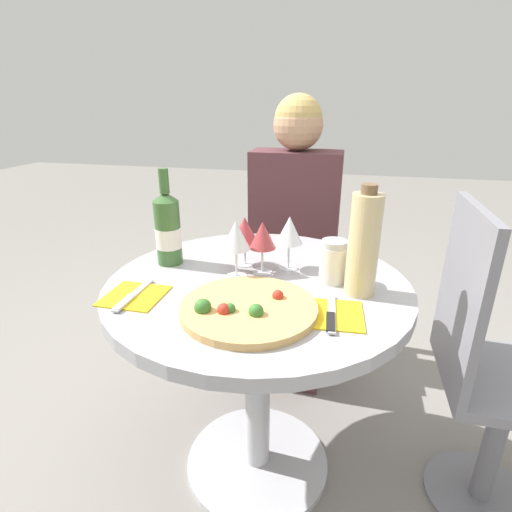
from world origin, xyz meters
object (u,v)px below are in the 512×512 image
object	(u,v)px
dining_table	(258,329)
pizza_large	(247,308)
chair_behind_diner	(295,260)
seated_diner	(291,252)
wine_bottle	(168,229)
tall_carafe	(364,244)
chair_empty_side	(487,375)

from	to	relation	value
dining_table	pizza_large	bearing A→B (deg)	-84.68
chair_behind_diner	seated_diner	size ratio (longest dim) A/B	0.78
pizza_large	dining_table	bearing A→B (deg)	95.32
wine_bottle	tall_carafe	xyz separation A→B (m)	(0.58, -0.08, 0.03)
pizza_large	wine_bottle	xyz separation A→B (m)	(-0.32, 0.25, 0.10)
chair_behind_diner	seated_diner	distance (m)	0.17
chair_empty_side	tall_carafe	bearing A→B (deg)	-82.08
seated_diner	chair_behind_diner	bearing A→B (deg)	-90.00
dining_table	tall_carafe	distance (m)	0.41
tall_carafe	pizza_large	bearing A→B (deg)	-146.96
chair_behind_diner	seated_diner	world-z (taller)	seated_diner
wine_bottle	dining_table	bearing A→B (deg)	-12.97
chair_empty_side	pizza_large	bearing A→B (deg)	-70.68
chair_empty_side	tall_carafe	world-z (taller)	tall_carafe
chair_empty_side	wine_bottle	xyz separation A→B (m)	(-0.96, 0.03, 0.36)
seated_diner	wine_bottle	world-z (taller)	seated_diner
pizza_large	tall_carafe	xyz separation A→B (m)	(0.27, 0.17, 0.13)
chair_behind_diner	chair_empty_side	distance (m)	0.98
pizza_large	tall_carafe	bearing A→B (deg)	33.04
chair_behind_diner	tall_carafe	distance (m)	0.92
chair_behind_diner	wine_bottle	size ratio (longest dim) A/B	3.18
seated_diner	wine_bottle	distance (m)	0.70
pizza_large	tall_carafe	world-z (taller)	tall_carafe
dining_table	chair_empty_side	bearing A→B (deg)	3.56
chair_behind_diner	seated_diner	bearing A→B (deg)	90.00
seated_diner	dining_table	bearing A→B (deg)	89.39
dining_table	seated_diner	bearing A→B (deg)	89.39
seated_diner	pizza_large	size ratio (longest dim) A/B	3.62
pizza_large	tall_carafe	distance (m)	0.34
seated_diner	tall_carafe	distance (m)	0.76
dining_table	chair_empty_side	xyz separation A→B (m)	(0.66, 0.04, -0.08)
dining_table	tall_carafe	world-z (taller)	tall_carafe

